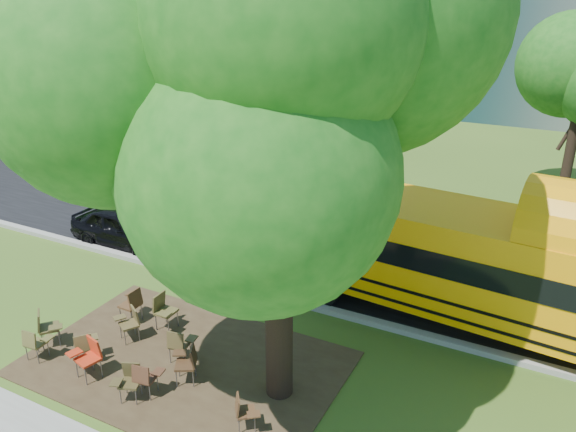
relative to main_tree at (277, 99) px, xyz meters
The scene contains 27 objects.
ground 7.06m from the main_tree, behind, with size 160.00×160.00×0.00m, color #324E18.
dirt_patch 6.62m from the main_tree, behind, with size 7.00×4.50×0.03m, color #382819.
asphalt_road 10.19m from the main_tree, 114.65° to the left, with size 80.00×8.00×0.04m, color black.
kerb_near 7.76m from the main_tree, 135.09° to the left, with size 80.00×0.25×0.14m, color gray.
kerb_far 13.43m from the main_tree, 106.43° to the left, with size 80.00×0.25×0.14m, color gray.
bg_tree_0 20.45m from the main_tree, 139.00° to the left, with size 5.20×5.20×7.18m.
bg_tree_1 27.99m from the main_tree, 146.68° to the left, with size 6.00×6.00×8.40m.
bg_tree_2 18.50m from the main_tree, 117.11° to the left, with size 4.80×4.80×6.62m.
main_tree is the anchor object (origin of this frame).
school_bus 7.98m from the main_tree, 41.57° to the left, with size 12.31×3.74×2.97m.
chair_0 8.02m from the main_tree, 163.89° to the right, with size 0.55×0.53×0.83m.
chair_1 8.03m from the main_tree, 169.42° to the right, with size 0.81×0.64×0.95m.
chair_2 7.23m from the main_tree, 165.21° to the right, with size 0.56×0.71×0.83m.
chair_3 6.98m from the main_tree, 159.99° to the right, with size 0.72×0.56×0.95m.
chair_4 6.31m from the main_tree, 149.77° to the right, with size 0.56×0.58×0.84m.
chair_5 6.46m from the main_tree, 149.20° to the right, with size 0.56×0.64×0.83m.
chair_6 5.97m from the main_tree, 162.66° to the right, with size 0.74×0.61×0.91m.
chair_7 5.85m from the main_tree, 94.44° to the right, with size 0.65×0.52×0.77m.
chair_8 7.27m from the main_tree, behind, with size 0.56×0.62×0.95m.
chair_9 6.98m from the main_tree, behind, with size 0.73×0.58×0.87m.
chair_10 6.73m from the main_tree, 167.89° to the left, with size 0.57×0.62×0.97m.
chair_11 6.18m from the main_tree, behind, with size 0.58×0.59×0.86m.
black_car 10.63m from the main_tree, 152.61° to the left, with size 1.50×3.72×1.27m, color black.
bg_car_silver 21.43m from the main_tree, 147.32° to the left, with size 1.28×3.67×1.21m, color gray.
bg_car_red 14.93m from the main_tree, 131.57° to the left, with size 2.14×4.64×1.29m, color #5A1B0F.
pedestrian_a 22.91m from the main_tree, 140.14° to the left, with size 0.61×0.40×1.66m, color navy.
pedestrian_b 24.57m from the main_tree, 143.13° to the left, with size 0.85×0.66×1.75m, color #805D4D.
Camera 1 is at (7.94, -8.81, 7.91)m, focal length 35.00 mm.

